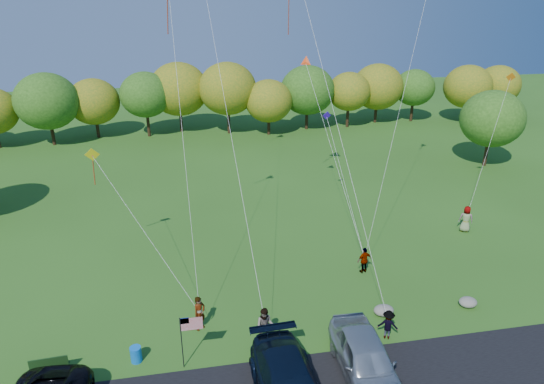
# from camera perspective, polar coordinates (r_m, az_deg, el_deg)

# --- Properties ---
(ground) EXTENTS (140.00, 140.00, 0.00)m
(ground) POSITION_cam_1_polar(r_m,az_deg,el_deg) (25.44, 3.49, -17.17)
(ground) COLOR #2D5919
(ground) RESTS_ON ground
(treeline) EXTENTS (75.68, 27.40, 8.20)m
(treeline) POSITION_cam_1_polar(r_m,az_deg,el_deg) (56.16, -6.37, 10.73)
(treeline) COLOR #372614
(treeline) RESTS_ON ground
(minivan_silver) EXTENTS (2.49, 5.81, 1.96)m
(minivan_silver) POSITION_cam_1_polar(r_m,az_deg,el_deg) (23.29, 10.97, -18.77)
(minivan_silver) COLOR #B1B7BC
(minivan_silver) RESTS_ON asphalt_lane
(flyer_a) EXTENTS (0.83, 0.80, 1.91)m
(flyer_a) POSITION_cam_1_polar(r_m,az_deg,el_deg) (25.88, -8.51, -13.92)
(flyer_a) COLOR #4C4C59
(flyer_a) RESTS_ON ground
(flyer_b) EXTENTS (1.13, 1.00, 1.94)m
(flyer_b) POSITION_cam_1_polar(r_m,az_deg,el_deg) (24.80, -0.80, -15.46)
(flyer_b) COLOR #4C4C59
(flyer_b) RESTS_ON ground
(flyer_c) EXTENTS (1.18, 0.96, 1.59)m
(flyer_c) POSITION_cam_1_polar(r_m,az_deg,el_deg) (25.81, 13.48, -14.94)
(flyer_c) COLOR #4C4C59
(flyer_c) RESTS_ON ground
(flyer_d) EXTENTS (1.07, 0.65, 1.71)m
(flyer_d) POSITION_cam_1_polar(r_m,az_deg,el_deg) (30.68, 10.82, -7.89)
(flyer_d) COLOR #4C4C59
(flyer_d) RESTS_ON ground
(flyer_e) EXTENTS (1.13, 0.99, 1.95)m
(flyer_e) POSITION_cam_1_polar(r_m,az_deg,el_deg) (37.62, 21.86, -2.96)
(flyer_e) COLOR #4C4C59
(flyer_e) RESTS_ON ground
(park_bench) EXTENTS (1.67, 0.46, 0.92)m
(park_bench) POSITION_cam_1_polar(r_m,az_deg,el_deg) (25.58, -24.71, -17.96)
(park_bench) COLOR #143312
(park_bench) RESTS_ON ground
(trash_barrel) EXTENTS (0.53, 0.53, 0.80)m
(trash_barrel) POSITION_cam_1_polar(r_m,az_deg,el_deg) (24.96, -15.71, -17.90)
(trash_barrel) COLOR blue
(trash_barrel) RESTS_ON ground
(flag_assembly) EXTENTS (1.03, 0.67, 2.79)m
(flag_assembly) POSITION_cam_1_polar(r_m,az_deg,el_deg) (23.07, -9.88, -15.65)
(flag_assembly) COLOR black
(flag_assembly) RESTS_ON ground
(boulder_near) EXTENTS (1.11, 0.87, 0.55)m
(boulder_near) POSITION_cam_1_polar(r_m,az_deg,el_deg) (27.60, 13.01, -13.42)
(boulder_near) COLOR gray
(boulder_near) RESTS_ON ground
(boulder_far) EXTENTS (1.01, 0.84, 0.53)m
(boulder_far) POSITION_cam_1_polar(r_m,az_deg,el_deg) (29.62, 22.06, -11.92)
(boulder_far) COLOR gray
(boulder_far) RESTS_ON ground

